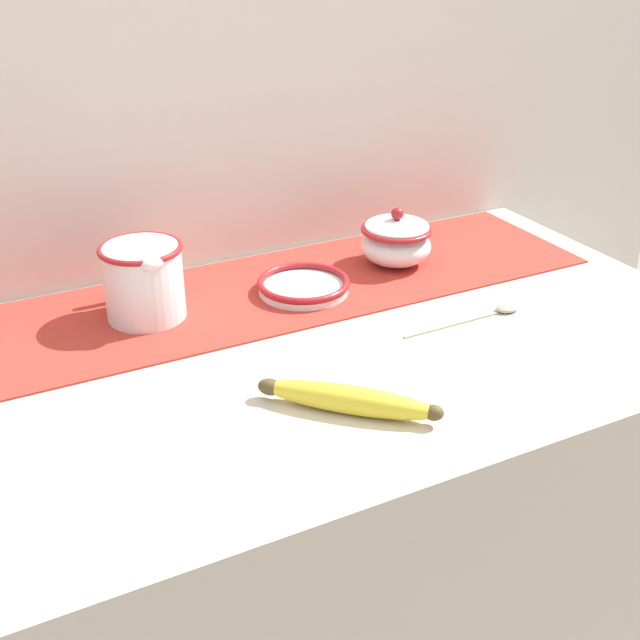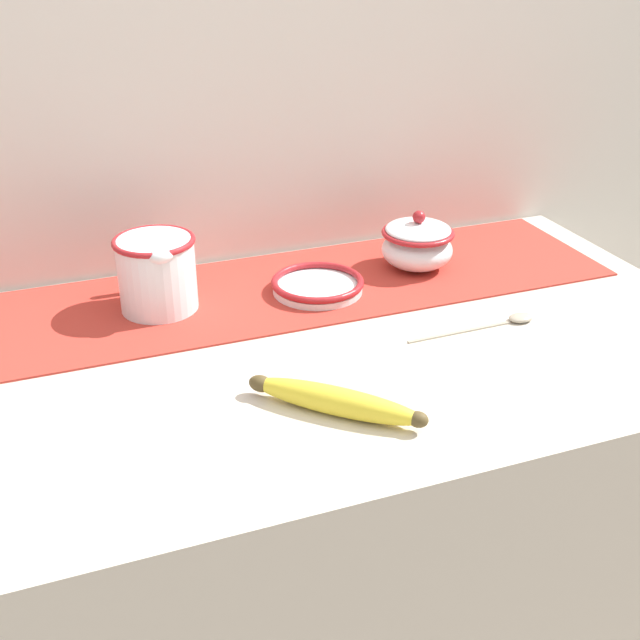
{
  "view_description": "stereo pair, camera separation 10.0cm",
  "coord_description": "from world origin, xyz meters",
  "px_view_note": "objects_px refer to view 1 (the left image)",
  "views": [
    {
      "loc": [
        -0.37,
        -0.82,
        1.44
      ],
      "look_at": [
        0.04,
        -0.03,
        0.98
      ],
      "focal_mm": 45.0,
      "sensor_mm": 36.0,
      "label": 1
    },
    {
      "loc": [
        -0.28,
        -0.86,
        1.44
      ],
      "look_at": [
        0.04,
        -0.03,
        0.98
      ],
      "focal_mm": 45.0,
      "sensor_mm": 36.0,
      "label": 2
    }
  ],
  "objects_px": {
    "cream_pitcher": "(143,279)",
    "sugar_bowl": "(396,240)",
    "banana": "(348,399)",
    "small_dish": "(303,285)",
    "spoon": "(497,311)"
  },
  "relations": [
    {
      "from": "banana",
      "to": "spoon",
      "type": "relative_size",
      "value": 0.9
    },
    {
      "from": "sugar_bowl",
      "to": "spoon",
      "type": "distance_m",
      "value": 0.22
    },
    {
      "from": "banana",
      "to": "spoon",
      "type": "xyz_separation_m",
      "value": [
        0.31,
        0.12,
        -0.01
      ]
    },
    {
      "from": "small_dish",
      "to": "spoon",
      "type": "xyz_separation_m",
      "value": [
        0.21,
        -0.18,
        -0.01
      ]
    },
    {
      "from": "small_dish",
      "to": "cream_pitcher",
      "type": "bearing_deg",
      "value": 172.83
    },
    {
      "from": "cream_pitcher",
      "to": "sugar_bowl",
      "type": "distance_m",
      "value": 0.4
    },
    {
      "from": "cream_pitcher",
      "to": "banana",
      "type": "xyz_separation_m",
      "value": [
        0.14,
        -0.33,
        -0.04
      ]
    },
    {
      "from": "banana",
      "to": "spoon",
      "type": "distance_m",
      "value": 0.33
    },
    {
      "from": "cream_pitcher",
      "to": "banana",
      "type": "bearing_deg",
      "value": -67.82
    },
    {
      "from": "cream_pitcher",
      "to": "banana",
      "type": "height_order",
      "value": "cream_pitcher"
    },
    {
      "from": "cream_pitcher",
      "to": "small_dish",
      "type": "relative_size",
      "value": 0.97
    },
    {
      "from": "cream_pitcher",
      "to": "sugar_bowl",
      "type": "relative_size",
      "value": 1.18
    },
    {
      "from": "sugar_bowl",
      "to": "banana",
      "type": "relative_size",
      "value": 0.65
    },
    {
      "from": "cream_pitcher",
      "to": "spoon",
      "type": "height_order",
      "value": "cream_pitcher"
    },
    {
      "from": "sugar_bowl",
      "to": "small_dish",
      "type": "xyz_separation_m",
      "value": [
        -0.18,
        -0.03,
        -0.03
      ]
    }
  ]
}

